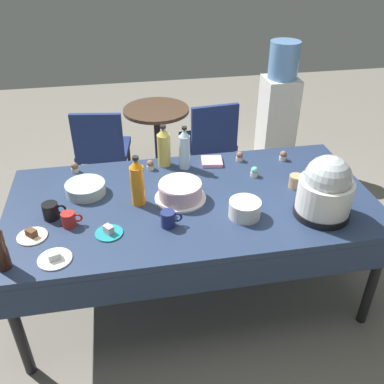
{
  "coord_description": "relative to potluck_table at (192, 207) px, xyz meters",
  "views": [
    {
      "loc": [
        -0.38,
        -2.09,
        2.18
      ],
      "look_at": [
        0.0,
        0.0,
        0.8
      ],
      "focal_mm": 39.7,
      "sensor_mm": 36.0,
      "label": 1
    }
  ],
  "objects": [
    {
      "name": "soda_bottle_ginger_ale",
      "position": [
        -0.11,
        0.45,
        0.2
      ],
      "size": [
        0.09,
        0.09,
        0.29
      ],
      "color": "gold",
      "rests_on": "potluck_table"
    },
    {
      "name": "round_cafe_table",
      "position": [
        -0.05,
        1.55,
        -0.19
      ],
      "size": [
        0.6,
        0.6,
        0.72
      ],
      "color": "#473323",
      "rests_on": "ground"
    },
    {
      "name": "coffee_mug_black",
      "position": [
        -0.81,
        -0.05,
        0.11
      ],
      "size": [
        0.13,
        0.09,
        0.09
      ],
      "color": "black",
      "rests_on": "potluck_table"
    },
    {
      "name": "water_cooler",
      "position": [
        1.17,
        1.65,
        -0.1
      ],
      "size": [
        0.32,
        0.32,
        1.24
      ],
      "color": "silver",
      "rests_on": "ground"
    },
    {
      "name": "maroon_chair_left",
      "position": [
        -0.56,
        1.33,
        -0.2
      ],
      "size": [
        0.5,
        0.5,
        0.85
      ],
      "color": "navy",
      "rests_on": "ground"
    },
    {
      "name": "coffee_mug_red",
      "position": [
        -0.71,
        -0.14,
        0.1
      ],
      "size": [
        0.11,
        0.08,
        0.08
      ],
      "color": "#B2231E",
      "rests_on": "potluck_table"
    },
    {
      "name": "soda_bottle_water",
      "position": [
        0.02,
        0.39,
        0.2
      ],
      "size": [
        0.07,
        0.07,
        0.3
      ],
      "color": "silver",
      "rests_on": "potluck_table"
    },
    {
      "name": "maroon_chair_right",
      "position": [
        0.41,
        1.33,
        -0.2
      ],
      "size": [
        0.48,
        0.48,
        0.85
      ],
      "color": "navy",
      "rests_on": "ground"
    },
    {
      "name": "slow_cooker",
      "position": [
        0.7,
        -0.29,
        0.23
      ],
      "size": [
        0.32,
        0.32,
        0.37
      ],
      "color": "black",
      "rests_on": "potluck_table"
    },
    {
      "name": "dessert_plate_white",
      "position": [
        -0.77,
        -0.41,
        0.07
      ],
      "size": [
        0.17,
        0.17,
        0.04
      ],
      "color": "white",
      "rests_on": "potluck_table"
    },
    {
      "name": "cupcake_rose",
      "position": [
        1.0,
        0.23,
        0.09
      ],
      "size": [
        0.05,
        0.05,
        0.07
      ],
      "color": "beige",
      "rests_on": "potluck_table"
    },
    {
      "name": "potluck_table",
      "position": [
        0.0,
        0.0,
        0.0
      ],
      "size": [
        2.2,
        1.1,
        0.75
      ],
      "color": "navy",
      "rests_on": "ground"
    },
    {
      "name": "coffee_mug_navy",
      "position": [
        -0.17,
        -0.24,
        0.11
      ],
      "size": [
        0.12,
        0.08,
        0.09
      ],
      "color": "navy",
      "rests_on": "potluck_table"
    },
    {
      "name": "dessert_plate_teal",
      "position": [
        -0.5,
        -0.25,
        0.07
      ],
      "size": [
        0.15,
        0.15,
        0.05
      ],
      "color": "teal",
      "rests_on": "potluck_table"
    },
    {
      "name": "soda_bottle_orange_juice",
      "position": [
        -0.32,
        0.01,
        0.21
      ],
      "size": [
        0.08,
        0.08,
        0.31
      ],
      "color": "orange",
      "rests_on": "potluck_table"
    },
    {
      "name": "dessert_plate_cream",
      "position": [
        -0.9,
        -0.2,
        0.07
      ],
      "size": [
        0.16,
        0.16,
        0.05
      ],
      "color": "beige",
      "rests_on": "potluck_table"
    },
    {
      "name": "ceramic_snack_bowl",
      "position": [
        0.26,
        -0.22,
        0.11
      ],
      "size": [
        0.18,
        0.18,
        0.1
      ],
      "primitive_type": "cylinder",
      "color": "silver",
      "rests_on": "potluck_table"
    },
    {
      "name": "cupcake_mint",
      "position": [
        -0.71,
        0.46,
        0.09
      ],
      "size": [
        0.05,
        0.05,
        0.07
      ],
      "color": "beige",
      "rests_on": "potluck_table"
    },
    {
      "name": "paper_napkin_stack",
      "position": [
        0.21,
        0.42,
        0.07
      ],
      "size": [
        0.16,
        0.16,
        0.02
      ],
      "primitive_type": "cube",
      "rotation": [
        0.0,
        0.0,
        -0.13
      ],
      "color": "pink",
      "rests_on": "potluck_table"
    },
    {
      "name": "cupcake_cocoa",
      "position": [
        0.45,
        0.19,
        0.09
      ],
      "size": [
        0.05,
        0.05,
        0.07
      ],
      "color": "beige",
      "rests_on": "potluck_table"
    },
    {
      "name": "coffee_mug_tan",
      "position": [
        0.67,
        0.02,
        0.1
      ],
      "size": [
        0.13,
        0.09,
        0.08
      ],
      "color": "tan",
      "rests_on": "potluck_table"
    },
    {
      "name": "cupcake_lemon",
      "position": [
        -0.21,
        0.41,
        0.09
      ],
      "size": [
        0.05,
        0.05,
        0.07
      ],
      "color": "beige",
      "rests_on": "potluck_table"
    },
    {
      "name": "cupcake_vanilla",
      "position": [
        0.41,
        0.41,
        0.09
      ],
      "size": [
        0.05,
        0.05,
        0.07
      ],
      "color": "beige",
      "rests_on": "potluck_table"
    },
    {
      "name": "cupcake_berry",
      "position": [
        0.71,
        0.37,
        0.09
      ],
      "size": [
        0.05,
        0.05,
        0.07
      ],
      "color": "beige",
      "rests_on": "potluck_table"
    },
    {
      "name": "glass_salad_bowl",
      "position": [
        -0.63,
        0.18,
        0.1
      ],
      "size": [
        0.24,
        0.24,
        0.07
      ],
      "primitive_type": "cylinder",
      "color": "#B2C6BC",
      "rests_on": "potluck_table"
    },
    {
      "name": "frosted_layer_cake",
      "position": [
        -0.07,
        0.01,
        0.12
      ],
      "size": [
        0.31,
        0.31,
        0.11
      ],
      "color": "silver",
      "rests_on": "potluck_table"
    },
    {
      "name": "ground",
      "position": [
        0.0,
        0.0,
        -0.69
      ],
      "size": [
        9.0,
        9.0,
        0.0
      ],
      "primitive_type": "plane",
      "color": "slate"
    }
  ]
}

